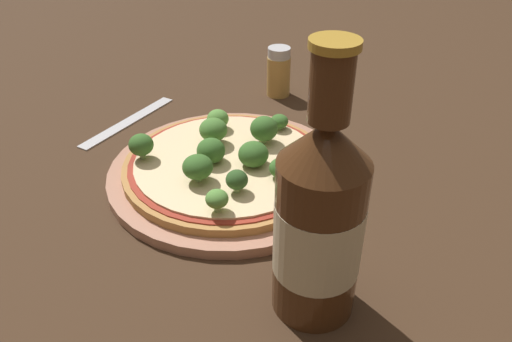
{
  "coord_description": "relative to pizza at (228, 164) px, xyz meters",
  "views": [
    {
      "loc": [
        0.35,
        -0.37,
        0.34
      ],
      "look_at": [
        0.08,
        -0.05,
        0.06
      ],
      "focal_mm": 35.0,
      "sensor_mm": 36.0,
      "label": 1
    }
  ],
  "objects": [
    {
      "name": "fork",
      "position": [
        -0.21,
        0.02,
        -0.02
      ],
      "size": [
        0.05,
        0.18,
        0.0
      ],
      "rotation": [
        0.0,
        0.0,
        1.73
      ],
      "color": "silver",
      "rests_on": "ground_plane"
    },
    {
      "name": "broccoli_floret_10",
      "position": [
        -0.08,
        -0.06,
        0.03
      ],
      "size": [
        0.03,
        0.03,
        0.03
      ],
      "color": "#89A866",
      "rests_on": "pizza"
    },
    {
      "name": "ground_plane",
      "position": [
        -0.0,
        0.01,
        -0.02
      ],
      "size": [
        3.0,
        3.0,
        0.0
      ],
      "primitive_type": "plane",
      "color": "#3D2819"
    },
    {
      "name": "broccoli_floret_0",
      "position": [
        0.01,
        0.06,
        0.03
      ],
      "size": [
        0.03,
        0.03,
        0.03
      ],
      "color": "#89A866",
      "rests_on": "pizza"
    },
    {
      "name": "pepper_shaker",
      "position": [
        -0.1,
        0.23,
        0.02
      ],
      "size": [
        0.04,
        0.04,
        0.08
      ],
      "color": "tan",
      "rests_on": "ground_plane"
    },
    {
      "name": "broccoli_floret_5",
      "position": [
        0.07,
        0.01,
        0.02
      ],
      "size": [
        0.03,
        0.03,
        0.02
      ],
      "color": "#89A866",
      "rests_on": "pizza"
    },
    {
      "name": "beer_bottle",
      "position": [
        0.19,
        -0.1,
        0.07
      ],
      "size": [
        0.07,
        0.07,
        0.24
      ],
      "color": "#472814",
      "rests_on": "ground_plane"
    },
    {
      "name": "broccoli_floret_8",
      "position": [
        0.03,
        0.01,
        0.02
      ],
      "size": [
        0.04,
        0.04,
        0.03
      ],
      "color": "#89A866",
      "rests_on": "pizza"
    },
    {
      "name": "plate",
      "position": [
        -0.0,
        0.0,
        -0.01
      ],
      "size": [
        0.29,
        0.29,
        0.01
      ],
      "color": "tan",
      "rests_on": "ground_plane"
    },
    {
      "name": "broccoli_floret_9",
      "position": [
        0.06,
        -0.08,
        0.02
      ],
      "size": [
        0.02,
        0.02,
        0.02
      ],
      "color": "#89A866",
      "rests_on": "pizza"
    },
    {
      "name": "broccoli_floret_4",
      "position": [
        0.05,
        -0.04,
        0.02
      ],
      "size": [
        0.02,
        0.02,
        0.03
      ],
      "color": "#89A866",
      "rests_on": "pizza"
    },
    {
      "name": "broccoli_floret_6",
      "position": [
        0.01,
        -0.05,
        0.02
      ],
      "size": [
        0.03,
        0.03,
        0.03
      ],
      "color": "#89A866",
      "rests_on": "pizza"
    },
    {
      "name": "broccoli_floret_7",
      "position": [
        -0.01,
        -0.02,
        0.02
      ],
      "size": [
        0.03,
        0.03,
        0.03
      ],
      "color": "#89A866",
      "rests_on": "pizza"
    },
    {
      "name": "broccoli_floret_3",
      "position": [
        -0.04,
        0.02,
        0.03
      ],
      "size": [
        0.03,
        0.03,
        0.03
      ],
      "color": "#89A866",
      "rests_on": "pizza"
    },
    {
      "name": "broccoli_floret_1",
      "position": [
        0.0,
        0.1,
        0.02
      ],
      "size": [
        0.02,
        0.02,
        0.02
      ],
      "color": "#89A866",
      "rests_on": "pizza"
    },
    {
      "name": "broccoli_floret_2",
      "position": [
        -0.06,
        0.05,
        0.02
      ],
      "size": [
        0.03,
        0.03,
        0.03
      ],
      "color": "#89A866",
      "rests_on": "pizza"
    },
    {
      "name": "pizza",
      "position": [
        0.0,
        0.0,
        0.0
      ],
      "size": [
        0.25,
        0.25,
        0.01
      ],
      "color": "#B77F42",
      "rests_on": "plate"
    }
  ]
}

